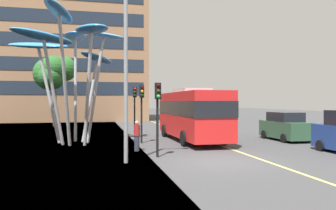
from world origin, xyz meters
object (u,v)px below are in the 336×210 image
Objects in this scene: traffic_light_kerb_near at (158,103)px; traffic_light_kerb_far at (142,101)px; car_parked_mid at (285,127)px; pedestrian at (137,136)px; street_lamp at (134,44)px; leaf_sculpture at (70,44)px; traffic_light_island_mid at (135,101)px; red_bus at (191,112)px.

traffic_light_kerb_far reaches higher than traffic_light_kerb_near.
car_parked_mid reaches higher than pedestrian.
traffic_light_kerb_near is 0.86× the size of car_parked_mid.
street_lamp is at bearing -150.97° from car_parked_mid.
leaf_sculpture is 2.41× the size of traffic_light_island_mid.
traffic_light_island_mid reaches higher than traffic_light_kerb_near.
leaf_sculpture reaches higher than traffic_light_kerb_far.
leaf_sculpture reaches higher than pedestrian.
street_lamp reaches higher than leaf_sculpture.
pedestrian is at bearing -45.80° from leaf_sculpture.
car_parked_mid is at bearing -4.02° from leaf_sculpture.
red_bus is at bearing 56.86° from street_lamp.
traffic_light_kerb_near is 3.03m from pedestrian.
car_parked_mid is at bearing 14.98° from pedestrian.
traffic_light_kerb_far is at bearing 177.58° from car_parked_mid.
pedestrian is (0.56, 3.42, -4.45)m from street_lamp.
car_parked_mid is at bearing 27.37° from traffic_light_kerb_near.
traffic_light_kerb_near is at bearing -53.93° from leaf_sculpture.
traffic_light_island_mid is at bearing 83.12° from street_lamp.
traffic_light_kerb_near is at bearing -119.31° from red_bus.
red_bus is at bearing 0.62° from leaf_sculpture.
traffic_light_island_mid is (4.55, 3.36, -3.64)m from leaf_sculpture.
leaf_sculpture is 7.82m from pedestrian.
traffic_light_kerb_near is at bearing -152.63° from car_parked_mid.
red_bus reaches higher than pedestrian.
traffic_light_island_mid is (0.00, 3.96, 0.05)m from traffic_light_kerb_far.
traffic_light_kerb_near is at bearing -72.46° from pedestrian.
car_parked_mid is 0.50× the size of street_lamp.
leaf_sculpture is at bearing 175.98° from car_parked_mid.
street_lamp reaches higher than car_parked_mid.
traffic_light_island_mid is at bearing 156.54° from car_parked_mid.
red_bus is 2.29× the size of car_parked_mid.
car_parked_mid is at bearing -2.42° from traffic_light_kerb_far.
leaf_sculpture is 8.12m from street_lamp.
traffic_light_kerb_near is 5.65m from traffic_light_kerb_far.
leaf_sculpture is 2.18× the size of car_parked_mid.
traffic_light_kerb_far is 0.45× the size of street_lamp.
traffic_light_kerb_near is 0.96× the size of traffic_light_kerb_far.
leaf_sculpture reaches higher than red_bus.
traffic_light_island_mid is 0.46× the size of street_lamp.
traffic_light_island_mid is 7.57m from pedestrian.
leaf_sculpture is 1.10× the size of street_lamp.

